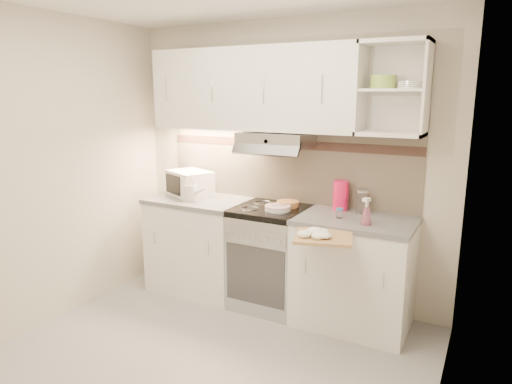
% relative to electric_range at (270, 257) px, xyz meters
% --- Properties ---
extents(ground, '(3.00, 3.00, 0.00)m').
position_rel_electric_range_xyz_m(ground, '(0.00, -1.10, -0.45)').
color(ground, '#9C9C9E').
rests_on(ground, ground).
extents(room_shell, '(3.04, 2.84, 2.52)m').
position_rel_electric_range_xyz_m(room_shell, '(0.00, -0.73, 1.18)').
color(room_shell, beige).
rests_on(room_shell, ground).
extents(base_cabinet_left, '(0.90, 0.60, 0.86)m').
position_rel_electric_range_xyz_m(base_cabinet_left, '(-0.75, 0.00, -0.02)').
color(base_cabinet_left, white).
rests_on(base_cabinet_left, ground).
extents(worktop_left, '(0.92, 0.62, 0.04)m').
position_rel_electric_range_xyz_m(worktop_left, '(-0.75, 0.00, 0.43)').
color(worktop_left, slate).
rests_on(worktop_left, base_cabinet_left).
extents(base_cabinet_right, '(0.90, 0.60, 0.86)m').
position_rel_electric_range_xyz_m(base_cabinet_right, '(0.75, 0.00, -0.02)').
color(base_cabinet_right, white).
rests_on(base_cabinet_right, ground).
extents(worktop_right, '(0.92, 0.62, 0.04)m').
position_rel_electric_range_xyz_m(worktop_right, '(0.75, 0.00, 0.43)').
color(worktop_right, slate).
rests_on(worktop_right, base_cabinet_right).
extents(electric_range, '(0.60, 0.60, 0.90)m').
position_rel_electric_range_xyz_m(electric_range, '(0.00, 0.00, 0.00)').
color(electric_range, '#B7B7BC').
rests_on(electric_range, ground).
extents(microwave, '(0.51, 0.45, 0.24)m').
position_rel_electric_range_xyz_m(microwave, '(-0.90, 0.07, 0.57)').
color(microwave, white).
rests_on(microwave, worktop_left).
extents(watering_can, '(0.27, 0.14, 0.23)m').
position_rel_electric_range_xyz_m(watering_can, '(-0.77, -0.11, 0.53)').
color(watering_can, silver).
rests_on(watering_can, worktop_left).
extents(plate_stack, '(0.22, 0.22, 0.05)m').
position_rel_electric_range_xyz_m(plate_stack, '(0.09, -0.06, 0.47)').
color(plate_stack, silver).
rests_on(plate_stack, electric_range).
extents(bread_loaf, '(0.19, 0.19, 0.05)m').
position_rel_electric_range_xyz_m(bread_loaf, '(0.12, 0.10, 0.47)').
color(bread_loaf, '#9E663F').
rests_on(bread_loaf, electric_range).
extents(pink_pitcher, '(0.13, 0.13, 0.25)m').
position_rel_electric_range_xyz_m(pink_pitcher, '(0.56, 0.20, 0.58)').
color(pink_pitcher, '#E4134C').
rests_on(pink_pitcher, worktop_right).
extents(glass_jar, '(0.10, 0.10, 0.20)m').
position_rel_electric_range_xyz_m(glass_jar, '(0.75, 0.18, 0.55)').
color(glass_jar, silver).
rests_on(glass_jar, worktop_right).
extents(spice_jar, '(0.05, 0.05, 0.08)m').
position_rel_electric_range_xyz_m(spice_jar, '(0.63, -0.05, 0.49)').
color(spice_jar, white).
rests_on(spice_jar, worktop_right).
extents(spray_bottle, '(0.09, 0.09, 0.22)m').
position_rel_electric_range_xyz_m(spray_bottle, '(0.86, -0.14, 0.54)').
color(spray_bottle, pink).
rests_on(spray_bottle, worktop_right).
extents(cutting_board, '(0.48, 0.46, 0.02)m').
position_rel_electric_range_xyz_m(cutting_board, '(0.66, -0.49, 0.42)').
color(cutting_board, tan).
rests_on(cutting_board, base_cabinet_right).
extents(dish_towel, '(0.28, 0.26, 0.06)m').
position_rel_electric_range_xyz_m(dish_towel, '(0.61, -0.53, 0.46)').
color(dish_towel, silver).
rests_on(dish_towel, cutting_board).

